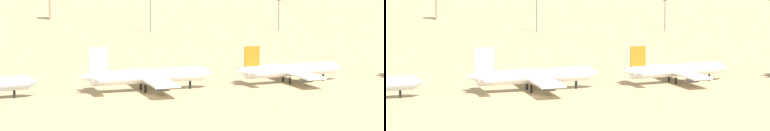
# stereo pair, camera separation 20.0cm
# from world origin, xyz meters

# --- Properties ---
(ground) EXTENTS (4000.00, 4000.00, 0.00)m
(ground) POSITION_xyz_m (0.00, 0.00, 0.00)
(ground) COLOR tan
(parked_jet_white_3) EXTENTS (37.93, 31.88, 12.54)m
(parked_jet_white_3) POSITION_xyz_m (1.16, 8.59, 4.11)
(parked_jet_white_3) COLOR white
(parked_jet_white_3) RESTS_ON ground
(parked_jet_orange_4) EXTENTS (33.88, 28.70, 11.19)m
(parked_jet_orange_4) POSITION_xyz_m (43.56, 10.90, 3.67)
(parked_jet_orange_4) COLOR white
(parked_jet_orange_4) RESTS_ON ground
(light_pole_west) EXTENTS (1.80, 0.50, 13.58)m
(light_pole_west) POSITION_xyz_m (86.89, 136.12, 7.96)
(light_pole_west) COLOR #59595E
(light_pole_west) RESTS_ON ground
(light_pole_mid) EXTENTS (1.80, 0.50, 17.73)m
(light_pole_mid) POSITION_xyz_m (33.13, 146.33, 10.10)
(light_pole_mid) COLOR #59595E
(light_pole_mid) RESTS_ON ground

